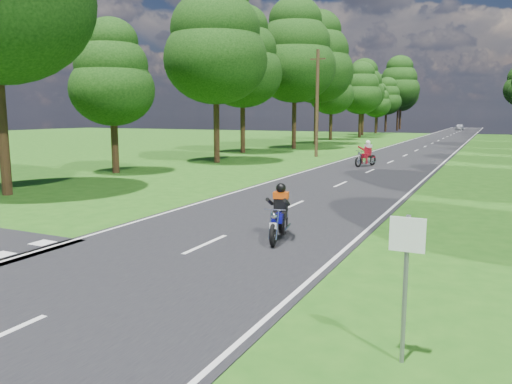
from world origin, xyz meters
The scene contains 9 objects.
ground centered at (0.00, 0.00, 0.00)m, with size 160.00×160.00×0.00m, color #1E5212.
main_road centered at (0.00, 50.00, 0.01)m, with size 7.00×140.00×0.02m, color black.
road_markings centered at (-0.14, 48.13, 0.02)m, with size 7.40×140.00×0.01m.
treeline centered at (1.43, 60.06, 8.25)m, with size 40.00×115.35×14.78m.
telegraph_pole centered at (-6.00, 28.00, 4.07)m, with size 1.20×0.26×8.00m.
road_sign centered at (5.50, -2.01, 1.34)m, with size 0.45×0.07×2.00m.
rider_near_blue centered at (1.48, 3.27, 0.76)m, with size 0.59×1.76×1.47m, color #0E0D99, non-canonical shape.
rider_far_red centered at (-0.86, 22.47, 0.83)m, with size 0.65×1.94×1.62m, color maroon, non-canonical shape.
distant_car centered at (-0.50, 99.87, 0.64)m, with size 1.46×3.63×1.24m, color silver.
Camera 1 is at (6.45, -8.44, 3.28)m, focal length 35.00 mm.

